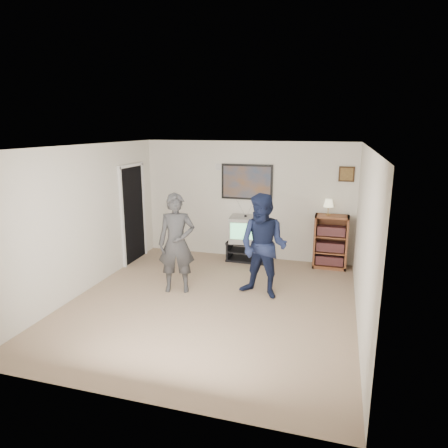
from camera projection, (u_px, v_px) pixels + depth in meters
The scene contains 13 objects.
room_shell at pixel (217, 223), 6.51m from camera, with size 4.51×5.00×2.51m.
media_stand at pixel (247, 251), 8.49m from camera, with size 0.84×0.48×0.42m.
crt_television at pixel (245, 229), 8.39m from camera, with size 0.64×0.54×0.54m, color gray, non-canonical shape.
bookshelf at pixel (331, 242), 8.00m from camera, with size 0.66×0.38×1.08m, color brown, non-canonical shape.
table_lamp at pixel (328, 207), 7.90m from camera, with size 0.20×0.20×0.31m, color #FFF6C1, non-canonical shape.
person_tall at pixel (177, 243), 6.78m from camera, with size 0.63×0.41×1.71m, color #313234.
person_short at pixel (263, 246), 6.56m from camera, with size 0.85×0.66×1.74m, color #151D3B.
controller_left at pixel (182, 224), 6.89m from camera, with size 0.03×0.12×0.03m, color white.
controller_right at pixel (264, 233), 6.70m from camera, with size 0.04×0.13×0.04m, color white.
poster at pixel (247, 182), 8.40m from camera, with size 1.10×0.03×0.75m, color black.
air_vent at pixel (222, 167), 8.48m from camera, with size 0.28×0.02×0.14m, color white.
small_picture at pixel (347, 174), 7.81m from camera, with size 0.30×0.03×0.30m, color black.
doorway at pixel (133, 214), 8.34m from camera, with size 0.03×0.85×2.00m, color black.
Camera 1 is at (1.86, -5.70, 2.78)m, focal length 32.00 mm.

